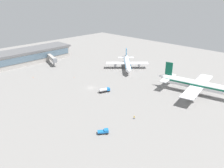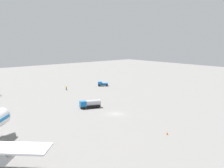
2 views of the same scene
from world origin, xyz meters
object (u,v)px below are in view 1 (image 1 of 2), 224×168
object	(u,v)px
airplane_at_gate	(127,63)
airplane_taxiing	(201,85)
fuel_truck	(104,90)
safety_cone_near_gate	(33,77)
safety_cone_mid_apron	(74,77)
ground_crew_worker	(134,117)
pushback_tractor	(104,132)

from	to	relation	value
airplane_at_gate	airplane_taxiing	size ratio (longest dim) A/B	0.60
airplane_taxiing	fuel_truck	bearing A→B (deg)	-149.83
safety_cone_near_gate	safety_cone_mid_apron	world-z (taller)	same
ground_crew_worker	safety_cone_mid_apron	world-z (taller)	ground_crew_worker
pushback_tractor	safety_cone_near_gate	world-z (taller)	pushback_tractor
airplane_at_gate	pushback_tractor	size ratio (longest dim) A/B	6.69
airplane_taxiing	pushback_tractor	size ratio (longest dim) A/B	11.06
airplane_at_gate	ground_crew_worker	size ratio (longest dim) A/B	18.62
airplane_at_gate	airplane_taxiing	world-z (taller)	airplane_taxiing
pushback_tractor	fuel_truck	bearing A→B (deg)	83.23
pushback_tractor	airplane_at_gate	bearing A→B (deg)	72.22
pushback_tractor	safety_cone_mid_apron	xyz separation A→B (m)	(-31.20, -61.55, -0.67)
airplane_taxiing	safety_cone_near_gate	xyz separation A→B (m)	(51.18, -91.86, -5.42)
airplane_at_gate	fuel_truck	size ratio (longest dim) A/B	4.74
airplane_taxiing	safety_cone_mid_apron	xyz separation A→B (m)	(32.28, -71.99, -5.42)
safety_cone_mid_apron	ground_crew_worker	bearing A→B (deg)	77.78
airplane_at_gate	ground_crew_worker	distance (m)	73.75
airplane_taxiing	fuel_truck	world-z (taller)	airplane_taxiing
fuel_truck	safety_cone_mid_apron	bearing A→B (deg)	106.69
airplane_at_gate	ground_crew_worker	xyz separation A→B (m)	(53.29, 50.87, -3.51)
airplane_taxiing	safety_cone_mid_apron	size ratio (longest dim) A/B	85.71
airplane_at_gate	safety_cone_mid_apron	distance (m)	41.66
ground_crew_worker	safety_cone_mid_apron	xyz separation A→B (m)	(-13.63, -62.94, -0.55)
airplane_taxiing	ground_crew_worker	xyz separation A→B (m)	(45.91, -9.06, -4.87)
airplane_at_gate	safety_cone_mid_apron	world-z (taller)	airplane_at_gate
fuel_truck	safety_cone_mid_apron	xyz separation A→B (m)	(-2.28, -31.67, -1.09)
airplane_at_gate	fuel_truck	world-z (taller)	airplane_at_gate
fuel_truck	safety_cone_mid_apron	distance (m)	31.77
airplane_at_gate	safety_cone_mid_apron	bearing A→B (deg)	-61.49
airplane_taxiing	pushback_tractor	xyz separation A→B (m)	(63.48, -10.45, -4.74)
safety_cone_near_gate	safety_cone_mid_apron	xyz separation A→B (m)	(-18.90, 19.86, 0.00)
fuel_truck	ground_crew_worker	bearing A→B (deg)	-89.13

